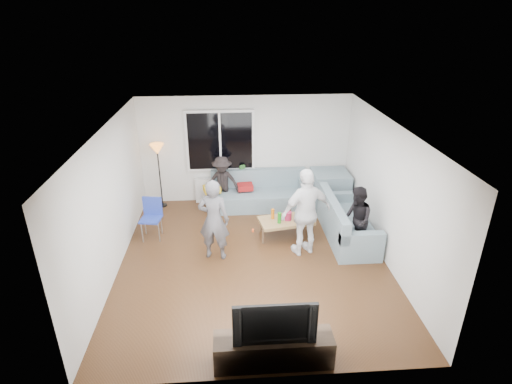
{
  "coord_description": "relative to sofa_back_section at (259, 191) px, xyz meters",
  "views": [
    {
      "loc": [
        -0.41,
        -6.58,
        4.41
      ],
      "look_at": [
        0.1,
        0.6,
        1.15
      ],
      "focal_mm": 28.58,
      "sensor_mm": 36.0,
      "label": 1
    }
  ],
  "objects": [
    {
      "name": "wall_right",
      "position": [
        2.22,
        -2.27,
        0.88
      ],
      "size": [
        0.04,
        5.5,
        2.6
      ],
      "primitive_type": "cube",
      "color": "silver",
      "rests_on": "ground"
    },
    {
      "name": "wall_front",
      "position": [
        -0.3,
        -5.04,
        0.88
      ],
      "size": [
        5.0,
        0.04,
        2.6
      ],
      "primitive_type": "cube",
      "color": "silver",
      "rests_on": "ground"
    },
    {
      "name": "vase",
      "position": [
        -0.98,
        0.35,
        0.28
      ],
      "size": [
        0.18,
        0.18,
        0.17
      ],
      "primitive_type": "imported",
      "rotation": [
        0.0,
        0.0,
        -0.11
      ],
      "color": "silver",
      "rests_on": "radiator"
    },
    {
      "name": "floor_lamp",
      "position": [
        -2.35,
        0.21,
        0.36
      ],
      "size": [
        0.32,
        0.32,
        1.56
      ],
      "primitive_type": null,
      "color": "orange",
      "rests_on": "floor"
    },
    {
      "name": "sofa_corner",
      "position": [
        1.71,
        0.0,
        0.0
      ],
      "size": [
        0.85,
        0.85,
        0.85
      ],
      "primitive_type": "cube",
      "color": "slate",
      "rests_on": "floor"
    },
    {
      "name": "television",
      "position": [
        -0.18,
        -4.77,
        0.33
      ],
      "size": [
        1.09,
        0.14,
        0.62
      ],
      "primitive_type": "imported",
      "color": "black",
      "rests_on": "tv_console"
    },
    {
      "name": "window_frame",
      "position": [
        -0.9,
        0.42,
        1.12
      ],
      "size": [
        1.62,
        0.06,
        1.47
      ],
      "primitive_type": "cube",
      "color": "white",
      "rests_on": "wall_back"
    },
    {
      "name": "bottle_c",
      "position": [
        0.54,
        -1.27,
        0.08
      ],
      "size": [
        0.07,
        0.07,
        0.21
      ],
      "primitive_type": "cylinder",
      "color": "black",
      "rests_on": "coffee_table"
    },
    {
      "name": "cushion_yellow",
      "position": [
        -1.12,
        -0.02,
        0.09
      ],
      "size": [
        0.45,
        0.4,
        0.14
      ],
      "primitive_type": "cube",
      "rotation": [
        0.0,
        0.0,
        0.24
      ],
      "color": "gold",
      "rests_on": "sofa_back_section"
    },
    {
      "name": "bottle_a",
      "position": [
        0.17,
        -1.38,
        0.08
      ],
      "size": [
        0.07,
        0.07,
        0.22
      ],
      "primitive_type": "cylinder",
      "color": "#C7620B",
      "rests_on": "coffee_table"
    },
    {
      "name": "player_left",
      "position": [
        -1.02,
        -2.11,
        0.38
      ],
      "size": [
        0.65,
        0.5,
        1.61
      ],
      "primitive_type": "imported",
      "rotation": [
        0.0,
        0.0,
        2.93
      ],
      "color": "#525157",
      "rests_on": "floor"
    },
    {
      "name": "cushion_red",
      "position": [
        -0.34,
        0.06,
        0.09
      ],
      "size": [
        0.39,
        0.33,
        0.13
      ],
      "primitive_type": "cube",
      "rotation": [
        0.0,
        0.0,
        0.09
      ],
      "color": "maroon",
      "rests_on": "sofa_back_section"
    },
    {
      "name": "tv_console",
      "position": [
        -0.18,
        -4.77,
        -0.2
      ],
      "size": [
        1.6,
        0.4,
        0.44
      ],
      "primitive_type": "cube",
      "color": "#312318",
      "rests_on": "floor"
    },
    {
      "name": "side_chair",
      "position": [
        -2.35,
        -1.31,
        0.01
      ],
      "size": [
        0.46,
        0.46,
        0.86
      ],
      "primitive_type": null,
      "rotation": [
        0.0,
        0.0,
        -0.16
      ],
      "color": "#263BA6",
      "rests_on": "floor"
    },
    {
      "name": "sofa_back_section",
      "position": [
        0.0,
        0.0,
        0.0
      ],
      "size": [
        2.3,
        0.85,
        0.85
      ],
      "primitive_type": null,
      "color": "slate",
      "rests_on": "floor"
    },
    {
      "name": "coffee_table",
      "position": [
        0.45,
        -1.45,
        -0.22
      ],
      "size": [
        1.19,
        0.79,
        0.4
      ],
      "primitive_type": "cube",
      "rotation": [
        0.0,
        0.0,
        0.18
      ],
      "color": "#A47B4F",
      "rests_on": "floor"
    },
    {
      "name": "wall_left",
      "position": [
        -2.82,
        -2.27,
        0.88
      ],
      "size": [
        0.04,
        5.5,
        2.6
      ],
      "primitive_type": "cube",
      "color": "silver",
      "rests_on": "ground"
    },
    {
      "name": "sofa_right_section",
      "position": [
        1.72,
        -1.57,
        0.0
      ],
      "size": [
        2.0,
        0.85,
        0.85
      ],
      "primitive_type": null,
      "rotation": [
        0.0,
        0.0,
        1.57
      ],
      "color": "slate",
      "rests_on": "floor"
    },
    {
      "name": "radiator",
      "position": [
        -0.9,
        0.38,
        -0.11
      ],
      "size": [
        1.3,
        0.12,
        0.62
      ],
      "primitive_type": "cube",
      "color": "silver",
      "rests_on": "floor"
    },
    {
      "name": "player_right",
      "position": [
        0.73,
        -2.08,
        0.45
      ],
      "size": [
        1.11,
        0.74,
        1.75
      ],
      "primitive_type": "imported",
      "rotation": [
        0.0,
        0.0,
        3.47
      ],
      "color": "white",
      "rests_on": "floor"
    },
    {
      "name": "bottle_d",
      "position": [
        0.67,
        -1.54,
        0.1
      ],
      "size": [
        0.07,
        0.07,
        0.25
      ],
      "primitive_type": "cylinder",
      "color": "#E75114",
      "rests_on": "coffee_table"
    },
    {
      "name": "bottle_b",
      "position": [
        0.29,
        -1.58,
        0.09
      ],
      "size": [
        0.08,
        0.08,
        0.23
      ],
      "primitive_type": "cylinder",
      "color": "#177E17",
      "rests_on": "coffee_table"
    },
    {
      "name": "window_glass",
      "position": [
        -0.9,
        0.38,
        1.12
      ],
      "size": [
        1.5,
        0.02,
        1.35
      ],
      "primitive_type": "cube",
      "color": "black",
      "rests_on": "window_frame"
    },
    {
      "name": "floor",
      "position": [
        -0.3,
        -2.27,
        -0.45
      ],
      "size": [
        5.0,
        5.5,
        0.04
      ],
      "primitive_type": "cube",
      "color": "#56351C",
      "rests_on": "ground"
    },
    {
      "name": "spectator_back",
      "position": [
        -0.87,
        0.03,
        0.22
      ],
      "size": [
        0.9,
        0.61,
        1.29
      ],
      "primitive_type": "imported",
      "rotation": [
        0.0,
        0.0,
        -0.16
      ],
      "color": "black",
      "rests_on": "floor"
    },
    {
      "name": "ceiling",
      "position": [
        -0.3,
        -2.27,
        2.2
      ],
      "size": [
        5.0,
        5.5,
        0.04
      ],
      "primitive_type": "cube",
      "color": "white",
      "rests_on": "ground"
    },
    {
      "name": "pitcher",
      "position": [
        0.48,
        -1.44,
        0.06
      ],
      "size": [
        0.17,
        0.17,
        0.17
      ],
      "primitive_type": "cylinder",
      "color": "maroon",
      "rests_on": "coffee_table"
    },
    {
      "name": "spectator_right",
      "position": [
        1.72,
        -2.06,
        0.25
      ],
      "size": [
        0.53,
        0.67,
        1.34
      ],
      "primitive_type": "imported",
      "rotation": [
        0.0,
        0.0,
        -1.61
      ],
      "color": "black",
      "rests_on": "floor"
    },
    {
      "name": "wall_back",
      "position": [
        -0.3,
        0.5,
        0.88
      ],
      "size": [
        5.0,
        0.04,
        2.6
      ],
      "primitive_type": "cube",
      "color": "silver",
      "rests_on": "ground"
    },
    {
      "name": "window_mullion",
      "position": [
        -0.9,
        0.37,
        1.12
      ],
      "size": [
        0.05,
        0.03,
        1.35
      ],
      "primitive_type": "cube",
      "color": "white",
      "rests_on": "window_frame"
    },
    {
      "name": "bottle_e",
      "position": [
        0.82,
        -1.28,
        0.08
      ],
      "size": [
        0.07,
        0.07,
        0.22
      ],
      "primitive_type": "cylinder",
      "color": "black",
      "rests_on": "coffee_table"
    },
    {
      "name": "potted_plant",
      "position": [
        -0.41,
        0.35,
        0.38
      ],
      "size": [
        0.24,
        0.21,
        0.37
      ],
      "primitive_type": "imported",
      "rotation": [
        0.0,
        0.0,
        -0.27
      ],
      "color": "#2E6829",
      "rests_on": "radiator"
    }
  ]
}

